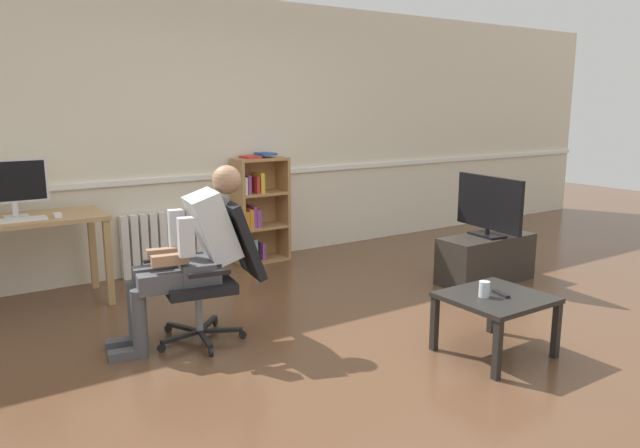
{
  "coord_description": "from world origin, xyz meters",
  "views": [
    {
      "loc": [
        -2.43,
        -3.03,
        1.64
      ],
      "look_at": [
        0.15,
        0.85,
        0.7
      ],
      "focal_mm": 33.24,
      "sensor_mm": 36.0,
      "label": 1
    }
  ],
  "objects_px": {
    "coffee_table": "(496,303)",
    "tv_screen": "(489,205)",
    "computer_desk": "(21,231)",
    "office_chair": "(218,266)",
    "radiator": "(163,243)",
    "spare_remote": "(501,294)",
    "keyboard": "(21,220)",
    "drinking_glass": "(484,289)",
    "computer_mouse": "(57,215)",
    "tv_stand": "(486,259)",
    "imac_monitor": "(13,184)",
    "bookshelf": "(257,211)",
    "person_seated": "(191,251)"
  },
  "relations": [
    {
      "from": "coffee_table",
      "to": "tv_screen",
      "type": "bearing_deg",
      "value": 42.87
    },
    {
      "from": "computer_desk",
      "to": "office_chair",
      "type": "relative_size",
      "value": 1.29
    },
    {
      "from": "radiator",
      "to": "spare_remote",
      "type": "xyz_separation_m",
      "value": [
        1.21,
        -3.12,
        0.11
      ]
    },
    {
      "from": "keyboard",
      "to": "coffee_table",
      "type": "height_order",
      "value": "keyboard"
    },
    {
      "from": "computer_desk",
      "to": "tv_screen",
      "type": "xyz_separation_m",
      "value": [
        3.71,
        -1.56,
        0.08
      ]
    },
    {
      "from": "drinking_glass",
      "to": "computer_mouse",
      "type": "bearing_deg",
      "value": 129.28
    },
    {
      "from": "computer_desk",
      "to": "tv_stand",
      "type": "relative_size",
      "value": 1.33
    },
    {
      "from": "imac_monitor",
      "to": "bookshelf",
      "type": "distance_m",
      "value": 2.35
    },
    {
      "from": "office_chair",
      "to": "tv_stand",
      "type": "relative_size",
      "value": 1.03
    },
    {
      "from": "keyboard",
      "to": "tv_stand",
      "type": "relative_size",
      "value": 0.39
    },
    {
      "from": "keyboard",
      "to": "radiator",
      "type": "height_order",
      "value": "keyboard"
    },
    {
      "from": "coffee_table",
      "to": "tv_stand",
      "type": "bearing_deg",
      "value": 42.91
    },
    {
      "from": "imac_monitor",
      "to": "coffee_table",
      "type": "height_order",
      "value": "imac_monitor"
    },
    {
      "from": "office_chair",
      "to": "computer_desk",
      "type": "bearing_deg",
      "value": -134.94
    },
    {
      "from": "tv_stand",
      "to": "bookshelf",
      "type": "bearing_deg",
      "value": 127.68
    },
    {
      "from": "coffee_table",
      "to": "drinking_glass",
      "type": "relative_size",
      "value": 6.09
    },
    {
      "from": "tv_screen",
      "to": "drinking_glass",
      "type": "height_order",
      "value": "tv_screen"
    },
    {
      "from": "bookshelf",
      "to": "person_seated",
      "type": "distance_m",
      "value": 2.21
    },
    {
      "from": "tv_screen",
      "to": "coffee_table",
      "type": "bearing_deg",
      "value": 139.51
    },
    {
      "from": "coffee_table",
      "to": "person_seated",
      "type": "bearing_deg",
      "value": 140.42
    },
    {
      "from": "imac_monitor",
      "to": "coffee_table",
      "type": "bearing_deg",
      "value": -48.45
    },
    {
      "from": "bookshelf",
      "to": "tv_screen",
      "type": "height_order",
      "value": "bookshelf"
    },
    {
      "from": "bookshelf",
      "to": "imac_monitor",
      "type": "bearing_deg",
      "value": -174.69
    },
    {
      "from": "computer_mouse",
      "to": "person_seated",
      "type": "height_order",
      "value": "person_seated"
    },
    {
      "from": "imac_monitor",
      "to": "tv_screen",
      "type": "xyz_separation_m",
      "value": [
        3.73,
        -1.64,
        -0.29
      ]
    },
    {
      "from": "bookshelf",
      "to": "coffee_table",
      "type": "relative_size",
      "value": 1.8
    },
    {
      "from": "coffee_table",
      "to": "spare_remote",
      "type": "xyz_separation_m",
      "value": [
        0.03,
        -0.01,
        0.06
      ]
    },
    {
      "from": "bookshelf",
      "to": "office_chair",
      "type": "bearing_deg",
      "value": -125.33
    },
    {
      "from": "computer_desk",
      "to": "imac_monitor",
      "type": "height_order",
      "value": "imac_monitor"
    },
    {
      "from": "bookshelf",
      "to": "coffee_table",
      "type": "height_order",
      "value": "bookshelf"
    },
    {
      "from": "imac_monitor",
      "to": "office_chair",
      "type": "distance_m",
      "value": 1.92
    },
    {
      "from": "keyboard",
      "to": "coffee_table",
      "type": "relative_size",
      "value": 0.58
    },
    {
      "from": "tv_stand",
      "to": "spare_remote",
      "type": "xyz_separation_m",
      "value": [
        -1.22,
        -1.17,
        0.2
      ]
    },
    {
      "from": "imac_monitor",
      "to": "office_chair",
      "type": "relative_size",
      "value": 0.53
    },
    {
      "from": "computer_mouse",
      "to": "bookshelf",
      "type": "height_order",
      "value": "bookshelf"
    },
    {
      "from": "computer_mouse",
      "to": "coffee_table",
      "type": "distance_m",
      "value": 3.43
    },
    {
      "from": "drinking_glass",
      "to": "radiator",
      "type": "bearing_deg",
      "value": 109.37
    },
    {
      "from": "computer_desk",
      "to": "tv_screen",
      "type": "height_order",
      "value": "tv_screen"
    },
    {
      "from": "spare_remote",
      "to": "office_chair",
      "type": "bearing_deg",
      "value": 151.91
    },
    {
      "from": "bookshelf",
      "to": "tv_stand",
      "type": "bearing_deg",
      "value": -52.32
    },
    {
      "from": "bookshelf",
      "to": "tv_screen",
      "type": "relative_size",
      "value": 1.42
    },
    {
      "from": "radiator",
      "to": "drinking_glass",
      "type": "relative_size",
      "value": 7.75
    },
    {
      "from": "person_seated",
      "to": "spare_remote",
      "type": "xyz_separation_m",
      "value": [
        1.61,
        -1.33,
        -0.24
      ]
    },
    {
      "from": "spare_remote",
      "to": "drinking_glass",
      "type": "bearing_deg",
      "value": 177.3
    },
    {
      "from": "computer_mouse",
      "to": "tv_screen",
      "type": "bearing_deg",
      "value": -22.67
    },
    {
      "from": "tv_screen",
      "to": "coffee_table",
      "type": "distance_m",
      "value": 1.74
    },
    {
      "from": "computer_desk",
      "to": "person_seated",
      "type": "relative_size",
      "value": 1.03
    },
    {
      "from": "imac_monitor",
      "to": "spare_remote",
      "type": "height_order",
      "value": "imac_monitor"
    },
    {
      "from": "computer_desk",
      "to": "drinking_glass",
      "type": "height_order",
      "value": "computer_desk"
    },
    {
      "from": "imac_monitor",
      "to": "spare_remote",
      "type": "distance_m",
      "value": 3.81
    }
  ]
}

